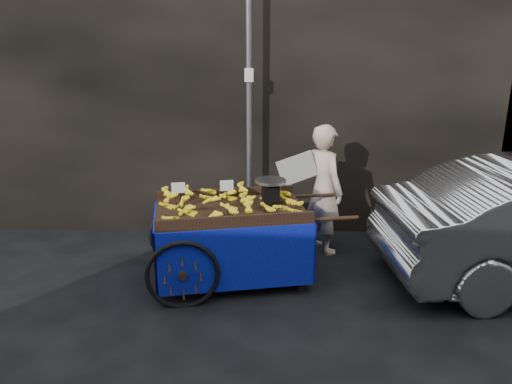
{
  "coord_description": "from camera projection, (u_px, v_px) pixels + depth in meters",
  "views": [
    {
      "loc": [
        0.52,
        -5.63,
        2.91
      ],
      "look_at": [
        0.41,
        0.5,
        0.98
      ],
      "focal_mm": 35.0,
      "sensor_mm": 36.0,
      "label": 1
    }
  ],
  "objects": [
    {
      "name": "plastic_bag",
      "position": [
        296.0,
        247.0,
        6.84
      ],
      "size": [
        0.31,
        0.25,
        0.28
      ],
      "primitive_type": "ellipsoid",
      "color": "blue",
      "rests_on": "ground"
    },
    {
      "name": "ground",
      "position": [
        223.0,
        278.0,
        6.25
      ],
      "size": [
        80.0,
        80.0,
        0.0
      ],
      "primitive_type": "plane",
      "color": "black",
      "rests_on": "ground"
    },
    {
      "name": "building_wall",
      "position": [
        257.0,
        62.0,
        7.98
      ],
      "size": [
        13.5,
        2.0,
        5.0
      ],
      "color": "black",
      "rests_on": "ground"
    },
    {
      "name": "vendor",
      "position": [
        324.0,
        189.0,
        6.82
      ],
      "size": [
        1.03,
        0.78,
        1.8
      ],
      "rotation": [
        0.0,
        0.0,
        2.17
      ],
      "color": "#C5AC93",
      "rests_on": "ground"
    },
    {
      "name": "street_pole",
      "position": [
        249.0,
        104.0,
        6.89
      ],
      "size": [
        0.12,
        0.1,
        4.0
      ],
      "color": "slate",
      "rests_on": "ground"
    },
    {
      "name": "banana_cart",
      "position": [
        226.0,
        216.0,
        6.0
      ],
      "size": [
        2.63,
        1.54,
        1.34
      ],
      "rotation": [
        0.0,
        0.0,
        0.19
      ],
      "color": "black",
      "rests_on": "ground"
    }
  ]
}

